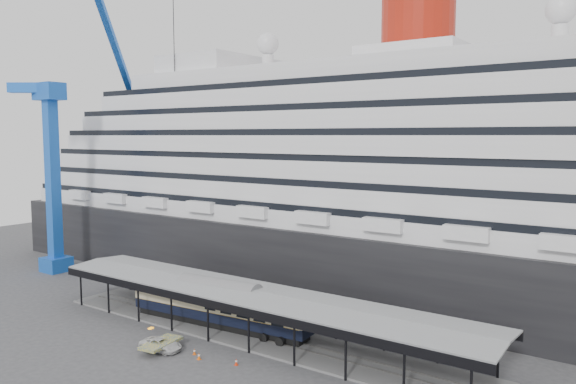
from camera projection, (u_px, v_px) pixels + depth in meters
name	position (u px, v px, depth m)	size (l,w,h in m)	color
ground	(222.00, 349.00, 59.67)	(200.00, 200.00, 0.00)	#3C3C3F
cruise_ship	(364.00, 165.00, 83.85)	(130.00, 30.00, 43.90)	black
platform_canopy	(252.00, 316.00, 63.50)	(56.00, 9.18, 5.30)	slate
crane_blue	(58.00, 152.00, 92.12)	(22.63, 19.19, 47.60)	blue
port_truck	(161.00, 345.00, 59.32)	(2.16, 4.69, 1.30)	silver
pullman_carriage	(219.00, 304.00, 66.28)	(24.36, 5.10, 23.75)	black
traffic_cone_left	(199.00, 356.00, 56.96)	(0.47, 0.47, 0.72)	#F15F0D
traffic_cone_mid	(194.00, 351.00, 58.24)	(0.35, 0.35, 0.66)	#D6530B
traffic_cone_right	(236.00, 362.00, 55.54)	(0.36, 0.36, 0.69)	red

